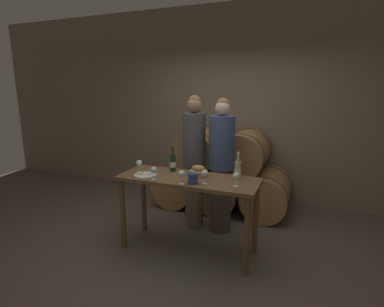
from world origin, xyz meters
name	(u,v)px	position (x,y,z in m)	size (l,w,h in m)	color
ground_plane	(188,249)	(0.00, 0.00, 0.00)	(10.00, 10.00, 0.00)	#564F44
stone_wall_back	(234,105)	(0.00, 2.00, 1.60)	(10.00, 0.12, 3.20)	#7F705B
barrel_stack	(222,173)	(0.00, 1.41, 0.56)	(2.07, 0.94, 1.26)	#9E7042
tasting_table	(188,189)	(0.00, 0.00, 0.75)	(1.59, 0.60, 0.89)	brown
person_left	(194,161)	(-0.17, 0.62, 0.93)	(0.30, 0.30, 1.79)	#756651
person_right	(221,165)	(0.21, 0.62, 0.90)	(0.33, 0.33, 1.76)	#4C4238
wine_bottle_red	(173,163)	(-0.27, 0.17, 1.00)	(0.07, 0.07, 0.31)	#193819
wine_bottle_white	(238,170)	(0.53, 0.16, 1.00)	(0.07, 0.07, 0.30)	#ADBC7F
blue_crock	(193,178)	(0.13, -0.19, 0.95)	(0.11, 0.11, 0.11)	navy
bread_basket	(198,172)	(0.09, 0.09, 0.94)	(0.20, 0.20, 0.13)	tan
cheese_plate	(145,175)	(-0.48, -0.12, 0.90)	(0.26, 0.26, 0.04)	white
wine_glass_far_left	(139,163)	(-0.62, -0.02, 1.00)	(0.07, 0.07, 0.15)	white
wine_glass_left	(153,170)	(-0.32, -0.22, 1.00)	(0.07, 0.07, 0.15)	white
wine_glass_center	(182,174)	(0.03, -0.24, 1.00)	(0.07, 0.07, 0.15)	white
wine_glass_right	(205,174)	(0.25, -0.14, 1.00)	(0.07, 0.07, 0.15)	white
wine_glass_far_right	(236,176)	(0.58, -0.11, 1.00)	(0.07, 0.07, 0.15)	white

